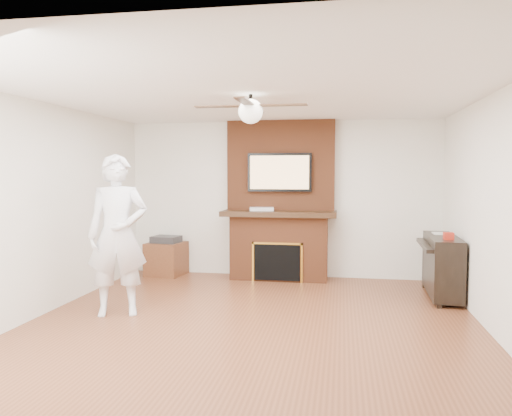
% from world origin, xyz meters
% --- Properties ---
extents(room_shell, '(5.36, 5.86, 2.86)m').
position_xyz_m(room_shell, '(0.00, 0.00, 1.25)').
color(room_shell, brown).
rests_on(room_shell, ground).
extents(fireplace, '(1.78, 0.64, 2.50)m').
position_xyz_m(fireplace, '(0.00, 2.55, 1.00)').
color(fireplace, brown).
rests_on(fireplace, ground).
extents(tv, '(1.00, 0.08, 0.60)m').
position_xyz_m(tv, '(0.00, 2.50, 1.68)').
color(tv, black).
rests_on(tv, fireplace).
extents(ceiling_fan, '(1.21, 1.21, 0.31)m').
position_xyz_m(ceiling_fan, '(-0.00, 0.00, 2.33)').
color(ceiling_fan, black).
rests_on(ceiling_fan, room_shell).
extents(person, '(0.81, 0.68, 1.89)m').
position_xyz_m(person, '(-1.62, 0.19, 0.94)').
color(person, silver).
rests_on(person, ground).
extents(side_table, '(0.63, 0.63, 0.64)m').
position_xyz_m(side_table, '(-1.86, 2.48, 0.29)').
color(side_table, '#5C301A').
rests_on(side_table, ground).
extents(piano, '(0.52, 1.28, 0.92)m').
position_xyz_m(piano, '(2.30, 1.70, 0.44)').
color(piano, black).
rests_on(piano, ground).
extents(cable_box, '(0.40, 0.28, 0.05)m').
position_xyz_m(cable_box, '(-0.27, 2.45, 1.11)').
color(cable_box, silver).
rests_on(cable_box, fireplace).
extents(candle_orange, '(0.08, 0.08, 0.11)m').
position_xyz_m(candle_orange, '(-0.21, 2.36, 0.05)').
color(candle_orange, red).
rests_on(candle_orange, ground).
extents(candle_green, '(0.08, 0.08, 0.10)m').
position_xyz_m(candle_green, '(-0.02, 2.33, 0.05)').
color(candle_green, '#327D39').
rests_on(candle_green, ground).
extents(candle_cream, '(0.08, 0.08, 0.10)m').
position_xyz_m(candle_cream, '(0.12, 2.37, 0.05)').
color(candle_cream, beige).
rests_on(candle_cream, ground).
extents(candle_blue, '(0.06, 0.06, 0.08)m').
position_xyz_m(candle_blue, '(0.24, 2.38, 0.04)').
color(candle_blue, '#325997').
rests_on(candle_blue, ground).
extents(candle_orange_extra, '(0.08, 0.08, 0.11)m').
position_xyz_m(candle_orange_extra, '(-0.28, 2.36, 0.05)').
color(candle_orange_extra, '#FD5B1D').
rests_on(candle_orange_extra, ground).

